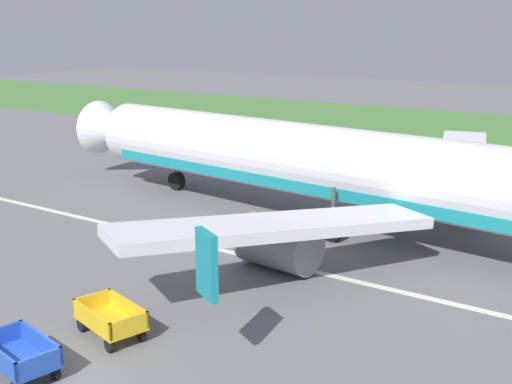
% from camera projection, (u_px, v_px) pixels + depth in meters
% --- Properties ---
extents(apron_stripe, '(120.00, 0.36, 0.01)m').
position_uv_depth(apron_stripe, '(282.00, 264.00, 27.62)').
color(apron_stripe, silver).
rests_on(apron_stripe, ground).
extents(airplane, '(37.67, 30.30, 11.34)m').
position_uv_depth(airplane, '(334.00, 166.00, 32.49)').
color(airplane, silver).
rests_on(airplane, ground).
extents(baggage_cart_nearest, '(3.63, 1.84, 1.07)m').
position_uv_depth(baggage_cart_nearest, '(20.00, 355.00, 18.71)').
color(baggage_cart_nearest, '#234CB2').
rests_on(baggage_cart_nearest, ground).
extents(baggage_cart_second_in_row, '(3.62, 2.00, 1.07)m').
position_uv_depth(baggage_cart_second_in_row, '(110.00, 319.00, 21.06)').
color(baggage_cart_second_in_row, gold).
rests_on(baggage_cart_second_in_row, ground).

